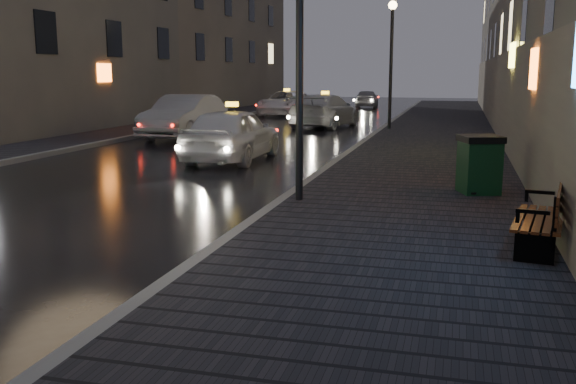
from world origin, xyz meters
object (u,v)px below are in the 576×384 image
(lamp_near, at_px, (300,19))
(taxi_near, at_px, (232,134))
(car_left_mid, at_px, (185,117))
(car_far, at_px, (367,99))
(taxi_mid, at_px, (325,111))
(taxi_far, at_px, (287,103))
(bench, at_px, (545,217))
(lamp_far, at_px, (391,49))
(trash_bin, at_px, (479,164))

(lamp_near, bearing_deg, taxi_near, 120.53)
(car_left_mid, bearing_deg, lamp_near, -56.65)
(car_left_mid, xyz_separation_m, car_far, (3.87, 23.00, -0.19))
(taxi_mid, bearing_deg, taxi_near, 96.53)
(taxi_near, relative_size, car_far, 1.21)
(car_far, bearing_deg, lamp_near, 91.35)
(car_far, bearing_deg, taxi_far, 64.53)
(lamp_near, height_order, bench, lamp_near)
(lamp_near, height_order, taxi_far, lamp_near)
(lamp_far, relative_size, bench, 2.88)
(lamp_near, xyz_separation_m, car_far, (-3.58, 34.51, -2.84))
(bench, bearing_deg, taxi_near, 141.42)
(taxi_near, xyz_separation_m, car_left_mid, (-4.02, 5.70, 0.05))
(lamp_near, height_order, taxi_mid, lamp_near)
(bench, height_order, taxi_mid, taxi_mid)
(lamp_near, distance_m, lamp_far, 16.00)
(lamp_far, height_order, trash_bin, lamp_far)
(car_left_mid, relative_size, taxi_mid, 0.96)
(taxi_near, bearing_deg, car_far, -90.15)
(bench, height_order, taxi_near, taxi_near)
(taxi_mid, height_order, car_far, taxi_mid)
(bench, distance_m, car_far, 37.82)
(trash_bin, bearing_deg, lamp_near, -173.58)
(lamp_near, distance_m, bench, 5.59)
(lamp_far, distance_m, trash_bin, 15.04)
(lamp_near, xyz_separation_m, lamp_far, (0.00, 16.00, 0.00))
(lamp_near, height_order, trash_bin, lamp_near)
(lamp_far, bearing_deg, trash_bin, -77.05)
(bench, relative_size, car_left_mid, 0.36)
(trash_bin, xyz_separation_m, taxi_far, (-10.37, 23.80, -0.02))
(taxi_mid, bearing_deg, bench, 117.40)
(taxi_mid, relative_size, taxi_far, 1.02)
(lamp_far, height_order, taxi_near, lamp_far)
(lamp_near, bearing_deg, taxi_far, 105.53)
(car_left_mid, height_order, taxi_mid, car_left_mid)
(taxi_near, bearing_deg, taxi_mid, -91.67)
(lamp_far, relative_size, car_far, 1.39)
(bench, relative_size, car_far, 0.48)
(lamp_near, bearing_deg, taxi_mid, 100.12)
(trash_bin, relative_size, taxi_near, 0.25)
(lamp_far, distance_m, taxi_near, 11.08)
(car_far, bearing_deg, bench, 97.09)
(taxi_mid, distance_m, car_far, 16.74)
(bench, xyz_separation_m, taxi_far, (-11.12, 27.92, 0.12))
(lamp_near, distance_m, taxi_mid, 18.26)
(lamp_near, height_order, car_left_mid, lamp_near)
(lamp_near, height_order, car_far, lamp_near)
(taxi_mid, xyz_separation_m, car_far, (-0.40, 16.74, -0.12))
(taxi_near, height_order, car_far, taxi_near)
(taxi_mid, bearing_deg, lamp_far, 158.58)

